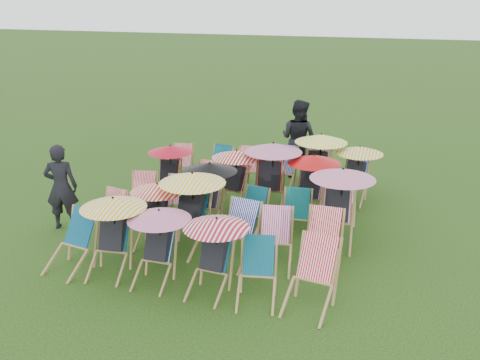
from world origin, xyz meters
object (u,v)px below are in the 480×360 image
(deckchair_5, at_px, (311,277))
(deckchair_29, at_px, (355,173))
(person_left, at_px, (61,187))
(person_rear, at_px, (298,139))
(deckchair_0, at_px, (71,243))

(deckchair_5, xyz_separation_m, deckchair_29, (0.08, 4.58, 0.15))
(person_left, bearing_deg, deckchair_5, 144.84)
(person_left, bearing_deg, person_rear, -150.12)
(deckchair_0, xyz_separation_m, deckchair_5, (4.02, 0.08, 0.02))
(deckchair_0, bearing_deg, person_rear, 75.52)
(deckchair_0, height_order, person_rear, person_rear)
(person_rear, bearing_deg, deckchair_0, 86.47)
(deckchair_0, xyz_separation_m, person_left, (-1.13, 1.38, 0.37))
(deckchair_5, bearing_deg, person_left, 173.54)
(deckchair_0, relative_size, person_rear, 0.49)
(deckchair_0, distance_m, deckchair_5, 4.02)
(deckchair_5, bearing_deg, person_rear, 112.03)
(deckchair_5, relative_size, person_left, 0.59)
(deckchair_0, distance_m, person_rear, 6.43)
(deckchair_0, bearing_deg, deckchair_5, 9.95)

